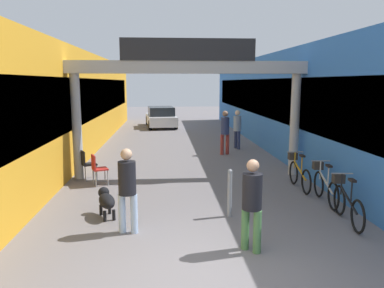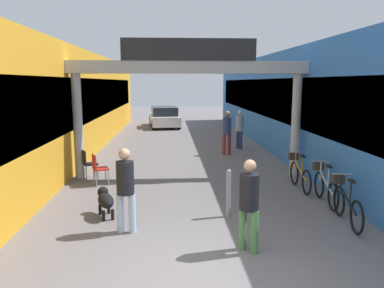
% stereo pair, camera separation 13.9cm
% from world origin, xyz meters
% --- Properties ---
extents(ground_plane, '(80.00, 80.00, 0.00)m').
position_xyz_m(ground_plane, '(0.00, 0.00, 0.00)').
color(ground_plane, slate).
extents(storefront_left, '(3.00, 26.00, 4.07)m').
position_xyz_m(storefront_left, '(-5.09, 11.00, 2.04)').
color(storefront_left, gold).
rests_on(storefront_left, ground_plane).
extents(storefront_right, '(3.00, 26.00, 4.07)m').
position_xyz_m(storefront_right, '(5.09, 11.00, 2.04)').
color(storefront_right, blue).
rests_on(storefront_right, ground_plane).
extents(arcade_sign_gateway, '(7.40, 0.47, 4.18)m').
position_xyz_m(arcade_sign_gateway, '(0.00, 6.14, 2.97)').
color(arcade_sign_gateway, '#B2B2B2').
rests_on(arcade_sign_gateway, ground_plane).
extents(pedestrian_with_dog, '(0.40, 0.39, 1.67)m').
position_xyz_m(pedestrian_with_dog, '(-1.45, 1.81, 0.96)').
color(pedestrian_with_dog, '#A5BFE0').
rests_on(pedestrian_with_dog, ground_plane).
extents(pedestrian_companion, '(0.48, 0.48, 1.63)m').
position_xyz_m(pedestrian_companion, '(0.76, 0.84, 0.93)').
color(pedestrian_companion, '#4C7F47').
rests_on(pedestrian_companion, ground_plane).
extents(pedestrian_carrying_crate, '(0.42, 0.42, 1.78)m').
position_xyz_m(pedestrian_carrying_crate, '(1.72, 9.63, 1.03)').
color(pedestrian_carrying_crate, '#99332D').
rests_on(pedestrian_carrying_crate, ground_plane).
extents(pedestrian_elderly_walking, '(0.45, 0.45, 1.70)m').
position_xyz_m(pedestrian_elderly_walking, '(2.47, 10.91, 0.98)').
color(pedestrian_elderly_walking, navy).
rests_on(pedestrian_elderly_walking, ground_plane).
extents(dog_on_leash, '(0.54, 0.86, 0.60)m').
position_xyz_m(dog_on_leash, '(-2.01, 2.73, 0.38)').
color(dog_on_leash, black).
rests_on(dog_on_leash, ground_plane).
extents(bicycle_black_nearest, '(0.46, 1.69, 0.98)m').
position_xyz_m(bicycle_black_nearest, '(3.08, 2.08, 0.44)').
color(bicycle_black_nearest, black).
rests_on(bicycle_black_nearest, ground_plane).
extents(bicycle_silver_second, '(0.46, 1.69, 0.98)m').
position_xyz_m(bicycle_silver_second, '(3.17, 3.39, 0.44)').
color(bicycle_silver_second, black).
rests_on(bicycle_silver_second, ground_plane).
extents(bicycle_orange_third, '(0.46, 1.69, 0.98)m').
position_xyz_m(bicycle_orange_third, '(2.98, 4.64, 0.44)').
color(bicycle_orange_third, black).
rests_on(bicycle_orange_third, ground_plane).
extents(bollard_post_metal, '(0.10, 0.10, 1.06)m').
position_xyz_m(bollard_post_metal, '(0.68, 2.55, 0.54)').
color(bollard_post_metal, gray).
rests_on(bollard_post_metal, ground_plane).
extents(cafe_chair_red_nearer, '(0.52, 0.52, 0.89)m').
position_xyz_m(cafe_chair_red_nearer, '(-2.64, 5.30, 0.54)').
color(cafe_chair_red_nearer, gray).
rests_on(cafe_chair_red_nearer, ground_plane).
extents(cafe_chair_black_farther, '(0.53, 0.53, 0.89)m').
position_xyz_m(cafe_chair_black_farther, '(-3.07, 5.96, 0.54)').
color(cafe_chair_black_farther, gray).
rests_on(cafe_chair_black_farther, ground_plane).
extents(parked_car_white, '(2.14, 4.16, 1.33)m').
position_xyz_m(parked_car_white, '(-0.95, 19.32, 0.64)').
color(parked_car_white, silver).
rests_on(parked_car_white, ground_plane).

